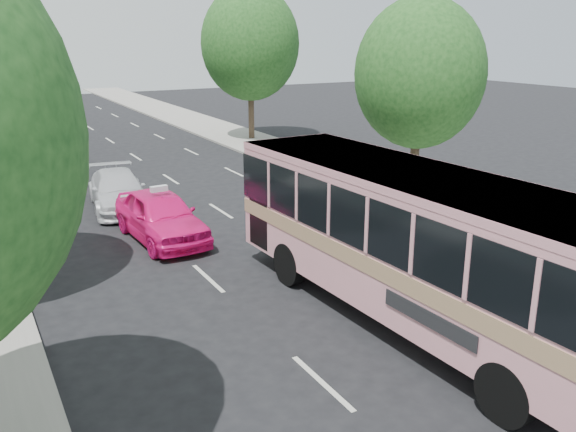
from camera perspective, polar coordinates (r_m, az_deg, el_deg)
ground at (r=14.73m, az=5.40°, el=-9.72°), size 120.00×120.00×0.00m
sidewalk_right at (r=35.35m, az=-1.34°, el=6.23°), size 4.00×90.00×0.12m
tree_right_near at (r=24.89m, az=12.47°, el=13.32°), size 5.10×5.10×7.95m
tree_right_far at (r=38.53m, az=-3.43°, el=16.16°), size 6.00×6.00×9.35m
pink_bus at (r=14.08m, az=11.75°, el=-1.46°), size 3.35×11.36×3.59m
pink_taxi at (r=20.29m, az=-11.83°, el=0.03°), size 2.19×4.91×1.64m
white_pickup at (r=24.38m, az=-15.63°, el=2.31°), size 2.58×5.09×1.42m
taxi_roof_sign at (r=20.05m, az=-11.99°, el=2.52°), size 0.56×0.21×0.18m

